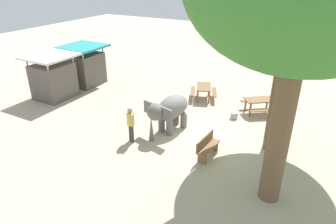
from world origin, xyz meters
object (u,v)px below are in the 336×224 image
(market_stall_white, at_px, (53,79))
(person_handler, at_px, (131,122))
(elephant, at_px, (169,110))
(picnic_table_near, at_px, (204,89))
(shade_tree_secondary, at_px, (296,9))
(wooden_bench, at_px, (207,146))
(feed_bucket, at_px, (234,115))
(market_stall_teal, at_px, (85,67))
(picnic_table_far, at_px, (259,103))

(market_stall_white, bearing_deg, person_handler, -106.35)
(elephant, height_order, market_stall_white, market_stall_white)
(picnic_table_near, bearing_deg, shade_tree_secondary, -149.94)
(shade_tree_secondary, height_order, market_stall_white, shade_tree_secondary)
(elephant, height_order, shade_tree_secondary, shade_tree_secondary)
(person_handler, relative_size, wooden_bench, 1.14)
(picnic_table_near, relative_size, market_stall_white, 0.77)
(market_stall_white, relative_size, feed_bucket, 7.00)
(elephant, bearing_deg, picnic_table_near, -164.64)
(shade_tree_secondary, bearing_deg, elephant, 100.25)
(picnic_table_near, bearing_deg, market_stall_teal, 77.56)
(elephant, xyz_separation_m, market_stall_white, (0.39, 7.81, 0.06))
(feed_bucket, bearing_deg, person_handler, 143.43)
(picnic_table_far, bearing_deg, market_stall_teal, 148.16)
(picnic_table_near, relative_size, market_stall_teal, 0.77)
(market_stall_white, bearing_deg, market_stall_teal, 0.00)
(person_handler, distance_m, feed_bucket, 5.48)
(elephant, distance_m, person_handler, 1.90)
(picnic_table_near, distance_m, feed_bucket, 2.89)
(feed_bucket, bearing_deg, picnic_table_near, 55.61)
(picnic_table_near, bearing_deg, feed_bucket, -146.86)
(market_stall_teal, bearing_deg, shade_tree_secondary, -100.01)
(market_stall_teal, bearing_deg, wooden_bench, -111.91)
(person_handler, bearing_deg, wooden_bench, -51.64)
(wooden_bench, distance_m, market_stall_white, 10.27)
(shade_tree_secondary, relative_size, market_stall_white, 3.03)
(market_stall_teal, bearing_deg, market_stall_white, 180.00)
(picnic_table_near, bearing_deg, wooden_bench, -178.34)
(wooden_bench, xyz_separation_m, market_stall_white, (1.48, 10.14, 0.67))
(elephant, distance_m, market_stall_white, 7.82)
(shade_tree_secondary, distance_m, market_stall_white, 13.11)
(picnic_table_near, bearing_deg, picnic_table_far, -118.91)
(wooden_bench, height_order, market_stall_white, market_stall_white)
(elephant, relative_size, market_stall_teal, 0.98)
(person_handler, distance_m, picnic_table_far, 6.97)
(picnic_table_near, height_order, feed_bucket, picnic_table_near)
(shade_tree_secondary, height_order, market_stall_teal, shade_tree_secondary)
(picnic_table_far, bearing_deg, market_stall_white, 161.12)
(elephant, bearing_deg, person_handler, -17.50)
(picnic_table_far, xyz_separation_m, market_stall_white, (-3.59, 10.97, 0.55))
(person_handler, xyz_separation_m, feed_bucket, (4.35, -3.23, -0.79))
(picnic_table_far, relative_size, market_stall_white, 0.83)
(person_handler, height_order, picnic_table_near, person_handler)
(wooden_bench, xyz_separation_m, feed_bucket, (3.83, 0.08, -0.31))
(picnic_table_far, bearing_deg, shade_tree_secondary, -104.11)
(picnic_table_far, height_order, market_stall_white, market_stall_white)
(person_handler, bearing_deg, market_stall_teal, 85.33)
(market_stall_white, xyz_separation_m, market_stall_teal, (2.60, 0.00, 0.00))
(person_handler, bearing_deg, feed_bucket, -7.25)
(wooden_bench, bearing_deg, feed_bucket, -174.59)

